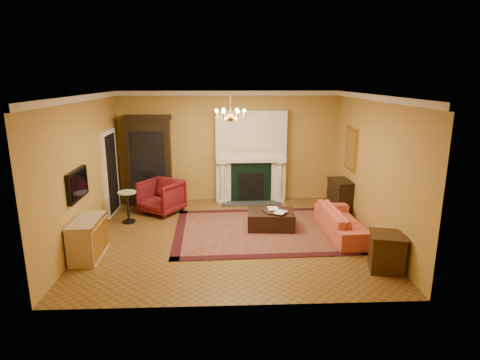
{
  "coord_description": "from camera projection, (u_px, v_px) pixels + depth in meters",
  "views": [
    {
      "loc": [
        -0.16,
        -8.13,
        3.32
      ],
      "look_at": [
        0.21,
        0.3,
        1.17
      ],
      "focal_mm": 30.0,
      "sensor_mm": 36.0,
      "label": 1
    }
  ],
  "objects": [
    {
      "name": "coral_sofa",
      "position": [
        344.0,
        218.0,
        8.67
      ],
      "size": [
        0.67,
        2.04,
        0.79
      ],
      "primitive_type": "imported",
      "rotation": [
        0.0,
        0.0,
        1.61
      ],
      "color": "#CE6141",
      "rests_on": "floor"
    },
    {
      "name": "end_table",
      "position": [
        387.0,
        253.0,
        7.09
      ],
      "size": [
        0.67,
        0.67,
        0.64
      ],
      "primitive_type": "cube",
      "rotation": [
        0.0,
        0.0,
        -0.24
      ],
      "color": "#39250F",
      "rests_on": "floor"
    },
    {
      "name": "ottoman_tray",
      "position": [
        274.0,
        211.0,
        9.01
      ],
      "size": [
        0.54,
        0.48,
        0.03
      ],
      "primitive_type": "cube",
      "rotation": [
        0.0,
        0.0,
        0.34
      ],
      "color": "black",
      "rests_on": "leather_ottoman"
    },
    {
      "name": "doorway",
      "position": [
        111.0,
        173.0,
        9.96
      ],
      "size": [
        0.08,
        1.05,
        2.1
      ],
      "color": "white",
      "rests_on": "wall_left"
    },
    {
      "name": "floor",
      "position": [
        231.0,
        236.0,
        8.7
      ],
      "size": [
        6.0,
        5.5,
        0.02
      ],
      "primitive_type": "cube",
      "color": "brown",
      "rests_on": "ground"
    },
    {
      "name": "china_cabinet",
      "position": [
        150.0,
        162.0,
        10.74
      ],
      "size": [
        1.16,
        0.57,
        2.28
      ],
      "primitive_type": "cube",
      "rotation": [
        0.0,
        0.0,
        0.05
      ],
      "color": "black",
      "rests_on": "floor"
    },
    {
      "name": "commode",
      "position": [
        88.0,
        239.0,
        7.58
      ],
      "size": [
        0.49,
        1.02,
        0.76
      ],
      "primitive_type": "cube",
      "rotation": [
        0.0,
        0.0,
        0.01
      ],
      "color": "tan",
      "rests_on": "floor"
    },
    {
      "name": "book_a",
      "position": [
        268.0,
        203.0,
        9.04
      ],
      "size": [
        0.22,
        0.03,
        0.3
      ],
      "primitive_type": "imported",
      "rotation": [
        0.0,
        0.0,
        0.03
      ],
      "color": "gray",
      "rests_on": "ottoman_tray"
    },
    {
      "name": "chandelier",
      "position": [
        230.0,
        115.0,
        8.05
      ],
      "size": [
        0.63,
        0.55,
        0.53
      ],
      "color": "gold",
      "rests_on": "ceiling"
    },
    {
      "name": "fireplace",
      "position": [
        251.0,
        159.0,
        10.92
      ],
      "size": [
        1.9,
        0.7,
        2.5
      ],
      "color": "silver",
      "rests_on": "wall_back"
    },
    {
      "name": "leather_ottoman",
      "position": [
        271.0,
        219.0,
        9.09
      ],
      "size": [
        1.09,
        0.83,
        0.39
      ],
      "primitive_type": "cube",
      "rotation": [
        0.0,
        0.0,
        -0.07
      ],
      "color": "black",
      "rests_on": "oriental_rug"
    },
    {
      "name": "console_table",
      "position": [
        341.0,
        198.0,
        10.04
      ],
      "size": [
        0.52,
        0.8,
        0.84
      ],
      "primitive_type": "cube",
      "rotation": [
        0.0,
        0.0,
        0.13
      ],
      "color": "black",
      "rests_on": "floor"
    },
    {
      "name": "pedestal_table",
      "position": [
        128.0,
        205.0,
        9.4
      ],
      "size": [
        0.42,
        0.42,
        0.76
      ],
      "color": "black",
      "rests_on": "floor"
    },
    {
      "name": "wingback_armchair",
      "position": [
        161.0,
        195.0,
        10.09
      ],
      "size": [
        1.22,
        1.2,
        0.93
      ],
      "primitive_type": "imported",
      "rotation": [
        0.0,
        0.0,
        -0.57
      ],
      "color": "maroon",
      "rests_on": "floor"
    },
    {
      "name": "wall_left",
      "position": [
        84.0,
        170.0,
        8.2
      ],
      "size": [
        0.02,
        5.5,
        3.0
      ],
      "primitive_type": "cube",
      "color": "#BA8943",
      "rests_on": "floor"
    },
    {
      "name": "gilt_mirror",
      "position": [
        351.0,
        149.0,
        9.77
      ],
      "size": [
        0.06,
        0.76,
        1.05
      ],
      "color": "gold",
      "rests_on": "wall_right"
    },
    {
      "name": "wall_back",
      "position": [
        229.0,
        147.0,
        11.0
      ],
      "size": [
        6.0,
        0.02,
        3.0
      ],
      "primitive_type": "cube",
      "color": "#BA8943",
      "rests_on": "floor"
    },
    {
      "name": "wall_front",
      "position": [
        235.0,
        211.0,
        5.65
      ],
      "size": [
        6.0,
        0.02,
        3.0
      ],
      "primitive_type": "cube",
      "color": "#BA8943",
      "rests_on": "floor"
    },
    {
      "name": "oriental_rug",
      "position": [
        262.0,
        230.0,
        9.01
      ],
      "size": [
        3.99,
        3.04,
        0.02
      ],
      "primitive_type": "cube",
      "rotation": [
        0.0,
        0.0,
        0.03
      ],
      "color": "#420E10",
      "rests_on": "floor"
    },
    {
      "name": "ceiling",
      "position": [
        230.0,
        94.0,
        7.95
      ],
      "size": [
        6.0,
        5.5,
        0.02
      ],
      "primitive_type": "cube",
      "color": "silver",
      "rests_on": "wall_back"
    },
    {
      "name": "book_b",
      "position": [
        276.0,
        206.0,
        8.86
      ],
      "size": [
        0.2,
        0.14,
        0.3
      ],
      "primitive_type": "imported",
      "rotation": [
        0.0,
        0.0,
        -0.57
      ],
      "color": "gray",
      "rests_on": "ottoman_tray"
    },
    {
      "name": "topiary_right",
      "position": [
        279.0,
        150.0,
        10.85
      ],
      "size": [
        0.14,
        0.14,
        0.38
      ],
      "color": "gray",
      "rests_on": "fireplace"
    },
    {
      "name": "wall_right",
      "position": [
        373.0,
        167.0,
        8.45
      ],
      "size": [
        0.02,
        5.5,
        3.0
      ],
      "primitive_type": "cube",
      "color": "#BA8943",
      "rests_on": "floor"
    },
    {
      "name": "crown_molding",
      "position": [
        230.0,
        96.0,
        8.9
      ],
      "size": [
        6.0,
        5.5,
        0.12
      ],
      "color": "white",
      "rests_on": "ceiling"
    },
    {
      "name": "topiary_left",
      "position": [
        231.0,
        149.0,
        10.79
      ],
      "size": [
        0.16,
        0.16,
        0.42
      ],
      "color": "gray",
      "rests_on": "fireplace"
    },
    {
      "name": "tv_panel",
      "position": [
        78.0,
        184.0,
        7.66
      ],
      "size": [
        0.09,
        0.95,
        0.58
      ],
      "color": "black",
      "rests_on": "wall_left"
    }
  ]
}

